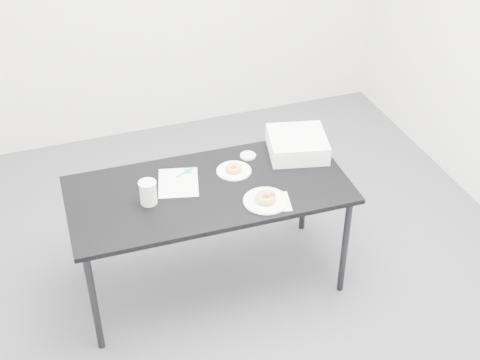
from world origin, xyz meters
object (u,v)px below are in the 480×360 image
object	(u,v)px
scorecard	(178,183)
donut_near	(266,197)
plate_far	(234,171)
bakery_box	(297,144)
plate_near	(266,201)
donut_far	(234,168)
pen	(185,172)
table	(209,196)
coffee_cup	(148,192)

from	to	relation	value
scorecard	donut_near	size ratio (longest dim) A/B	2.42
plate_far	bakery_box	world-z (taller)	bakery_box
donut_near	bakery_box	xyz separation A→B (m)	(0.36, 0.40, 0.03)
plate_near	plate_far	distance (m)	0.34
donut_near	donut_far	distance (m)	0.34
scorecard	pen	distance (m)	0.10
donut_near	bakery_box	distance (m)	0.54
pen	donut_near	xyz separation A→B (m)	(0.34, -0.41, 0.02)
plate_near	plate_far	size ratio (longest dim) A/B	1.22
plate_near	bakery_box	distance (m)	0.54
plate_near	plate_far	bearing A→B (deg)	101.83
table	bakery_box	size ratio (longest dim) A/B	4.71
scorecard	plate_far	distance (m)	0.33
plate_near	donut_far	world-z (taller)	donut_far
plate_near	donut_far	size ratio (longest dim) A/B	2.61
pen	donut_far	xyz separation A→B (m)	(0.27, -0.07, 0.01)
scorecard	bakery_box	world-z (taller)	bakery_box
plate_near	coffee_cup	distance (m)	0.64
scorecard	donut_near	xyz separation A→B (m)	(0.40, -0.33, 0.03)
plate_near	coffee_cup	bearing A→B (deg)	161.37
scorecard	plate_far	world-z (taller)	plate_far
table	coffee_cup	bearing A→B (deg)	-174.86
coffee_cup	table	bearing A→B (deg)	3.74
pen	plate_near	xyz separation A→B (m)	(0.34, -0.41, -0.00)
table	coffee_cup	size ratio (longest dim) A/B	11.61
pen	donut_near	size ratio (longest dim) A/B	1.12
donut_far	plate_near	bearing A→B (deg)	-78.17
scorecard	coffee_cup	bearing A→B (deg)	-133.29
plate_near	bakery_box	xyz separation A→B (m)	(0.36, 0.40, 0.05)
table	pen	world-z (taller)	pen
pen	plate_near	size ratio (longest dim) A/B	0.53
scorecard	donut_far	distance (m)	0.33
pen	donut_far	size ratio (longest dim) A/B	1.38
table	bakery_box	world-z (taller)	bakery_box
scorecard	plate_far	xyz separation A→B (m)	(0.33, 0.00, 0.00)
donut_near	plate_far	xyz separation A→B (m)	(-0.07, 0.33, -0.03)
table	plate_near	bearing A→B (deg)	-39.92
plate_far	donut_far	distance (m)	0.02
plate_near	plate_far	xyz separation A→B (m)	(-0.07, 0.33, -0.00)
pen	plate_far	bearing A→B (deg)	-44.25
scorecard	plate_far	bearing A→B (deg)	14.75
pen	plate_near	bearing A→B (deg)	-78.91
table	donut_near	world-z (taller)	donut_near
table	plate_near	world-z (taller)	plate_near
table	donut_far	bearing A→B (deg)	31.39
donut_near	plate_near	bearing A→B (deg)	90.00
donut_far	bakery_box	size ratio (longest dim) A/B	0.28
plate_far	donut_far	size ratio (longest dim) A/B	2.13
plate_far	coffee_cup	size ratio (longest dim) A/B	1.48
coffee_cup	scorecard	bearing A→B (deg)	32.59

